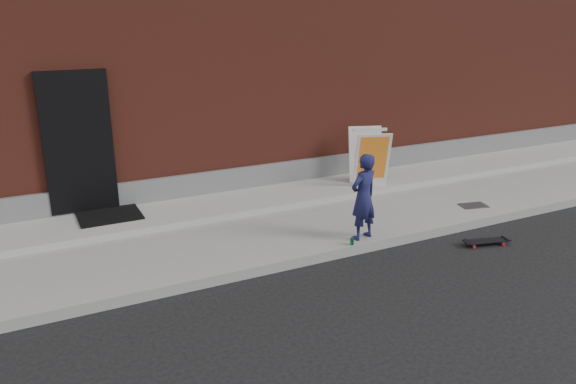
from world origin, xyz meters
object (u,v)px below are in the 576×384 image
skateboard (486,241)px  pizza_sign (369,157)px  soda_can (352,242)px  child (363,197)px

skateboard → pizza_sign: (-0.31, 2.72, 0.72)m
pizza_sign → soda_can: size_ratio=9.98×
skateboard → pizza_sign: pizza_sign is taller
child → skateboard: child is taller
child → skateboard: size_ratio=1.79×
child → pizza_sign: (1.43, 1.94, -0.01)m
child → pizza_sign: 2.41m
child → skateboard: bearing=142.3°
skateboard → soda_can: bearing=162.7°
soda_can → pizza_sign: bearing=50.9°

